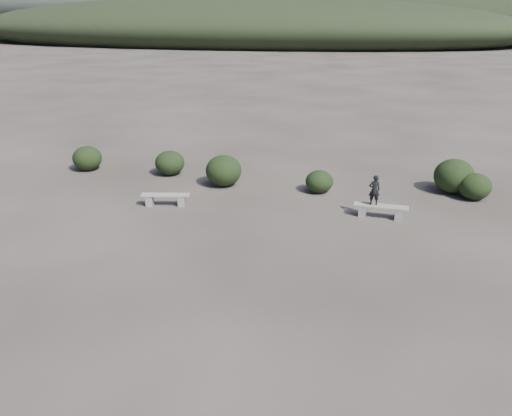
# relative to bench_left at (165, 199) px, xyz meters

# --- Properties ---
(ground) EXTENTS (1200.00, 1200.00, 0.00)m
(ground) POSITION_rel_bench_left_xyz_m (3.91, -5.70, -0.25)
(ground) COLOR #302A25
(ground) RESTS_ON ground
(bench_left) EXTENTS (1.71, 0.69, 0.42)m
(bench_left) POSITION_rel_bench_left_xyz_m (0.00, 0.00, 0.00)
(bench_left) COLOR gray
(bench_left) RESTS_ON ground
(bench_right) EXTENTS (1.76, 0.44, 0.44)m
(bench_right) POSITION_rel_bench_left_xyz_m (7.30, 0.55, 0.01)
(bench_right) COLOR gray
(bench_right) RESTS_ON ground
(seated_person) EXTENTS (0.42, 0.33, 1.01)m
(seated_person) POSITION_rel_bench_left_xyz_m (7.04, 0.56, 0.69)
(seated_person) COLOR black
(seated_person) RESTS_ON bench_right
(shrub_a) EXTENTS (1.21, 1.21, 0.99)m
(shrub_a) POSITION_rel_bench_left_xyz_m (-1.18, 3.37, 0.24)
(shrub_a) COLOR black
(shrub_a) RESTS_ON ground
(shrub_b) EXTENTS (1.39, 1.39, 1.19)m
(shrub_b) POSITION_rel_bench_left_xyz_m (1.37, 2.53, 0.34)
(shrub_b) COLOR black
(shrub_b) RESTS_ON ground
(shrub_c) EXTENTS (1.04, 1.04, 0.83)m
(shrub_c) POSITION_rel_bench_left_xyz_m (5.07, 2.57, 0.16)
(shrub_c) COLOR black
(shrub_c) RESTS_ON ground
(shrub_d) EXTENTS (1.45, 1.45, 1.27)m
(shrub_d) POSITION_rel_bench_left_xyz_m (9.93, 3.66, 0.38)
(shrub_d) COLOR black
(shrub_d) RESTS_ON ground
(shrub_e) EXTENTS (1.15, 1.15, 0.96)m
(shrub_e) POSITION_rel_bench_left_xyz_m (10.58, 3.09, 0.22)
(shrub_e) COLOR black
(shrub_e) RESTS_ON ground
(shrub_f) EXTENTS (1.21, 1.21, 1.03)m
(shrub_f) POSITION_rel_bench_left_xyz_m (-4.83, 3.18, 0.26)
(shrub_f) COLOR black
(shrub_f) RESTS_ON ground
(mountain_ridges) EXTENTS (500.00, 400.00, 56.00)m
(mountain_ridges) POSITION_rel_bench_left_xyz_m (-3.57, 333.36, 10.58)
(mountain_ridges) COLOR black
(mountain_ridges) RESTS_ON ground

